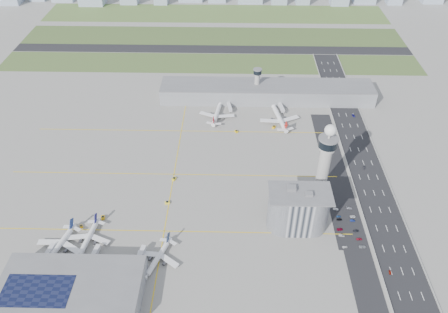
{
  "coord_description": "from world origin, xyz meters",
  "views": [
    {
      "loc": [
        6.09,
        -232.55,
        229.37
      ],
      "look_at": [
        0.0,
        35.0,
        15.0
      ],
      "focal_mm": 35.0,
      "sensor_mm": 36.0,
      "label": 1
    }
  ],
  "objects_px": {
    "car_lot_5": "(336,209)",
    "jet_bridge_near_2": "(137,265)",
    "admin_building": "(298,209)",
    "car_lot_9": "(353,221)",
    "tug_0": "(81,226)",
    "car_lot_8": "(356,231)",
    "car_lot_11": "(349,208)",
    "car_hw_1": "(364,168)",
    "airplane_near_c": "(157,256)",
    "tug_3": "(174,179)",
    "car_hw_2": "(354,116)",
    "car_lot_3": "(339,219)",
    "car_lot_6": "(362,247)",
    "tug_5": "(274,127)",
    "car_lot_10": "(353,216)",
    "car_lot_7": "(359,239)",
    "jet_bridge_far_1": "(280,105)",
    "car_lot_4": "(339,216)",
    "secondary_tower": "(257,81)",
    "airplane_far_b": "(280,116)",
    "tug_4": "(236,131)",
    "car_lot_0": "(345,247)",
    "jet_bridge_near_1": "(90,264)",
    "tug_2": "(167,202)",
    "car_hw_4": "(329,82)",
    "tug_1": "(103,217)",
    "jet_bridge_far_0": "(228,104)",
    "airplane_far_a": "(217,112)",
    "airplane_near_a": "(58,244)",
    "car_lot_2": "(340,229)",
    "car_hw_0": "(390,272)",
    "control_tower": "(325,160)"
  },
  "relations": [
    {
      "from": "car_lot_5",
      "to": "jet_bridge_far_1",
      "type": "bearing_deg",
      "value": 14.77
    },
    {
      "from": "tug_3",
      "to": "car_lot_6",
      "type": "height_order",
      "value": "tug_3"
    },
    {
      "from": "jet_bridge_near_1",
      "to": "tug_2",
      "type": "xyz_separation_m",
      "value": [
        41.74,
        58.08,
        -1.86
      ]
    },
    {
      "from": "airplane_near_c",
      "to": "car_hw_4",
      "type": "relative_size",
      "value": 10.38
    },
    {
      "from": "tug_0",
      "to": "car_lot_9",
      "type": "relative_size",
      "value": 0.78
    },
    {
      "from": "tug_5",
      "to": "car_hw_1",
      "type": "height_order",
      "value": "tug_5"
    },
    {
      "from": "airplane_far_b",
      "to": "jet_bridge_near_1",
      "type": "relative_size",
      "value": 3.17
    },
    {
      "from": "car_lot_4",
      "to": "car_lot_9",
      "type": "height_order",
      "value": "car_lot_9"
    },
    {
      "from": "jet_bridge_far_1",
      "to": "car_lot_4",
      "type": "bearing_deg",
      "value": 2.12
    },
    {
      "from": "tug_1",
      "to": "car_lot_7",
      "type": "xyz_separation_m",
      "value": [
        178.84,
        -15.56,
        -0.47
      ]
    },
    {
      "from": "car_lot_3",
      "to": "car_lot_6",
      "type": "relative_size",
      "value": 0.86
    },
    {
      "from": "airplane_near_c",
      "to": "tug_3",
      "type": "bearing_deg",
      "value": -160.89
    },
    {
      "from": "car_lot_0",
      "to": "car_lot_11",
      "type": "distance_m",
      "value": 37.74
    },
    {
      "from": "car_hw_2",
      "to": "car_lot_11",
      "type": "bearing_deg",
      "value": -112.07
    },
    {
      "from": "car_lot_0",
      "to": "car_lot_9",
      "type": "height_order",
      "value": "car_lot_0"
    },
    {
      "from": "car_lot_7",
      "to": "car_hw_1",
      "type": "xyz_separation_m",
      "value": [
        20.37,
        75.71,
        0.06
      ]
    },
    {
      "from": "car_hw_1",
      "to": "jet_bridge_near_2",
      "type": "bearing_deg",
      "value": -139.47
    },
    {
      "from": "car_hw_1",
      "to": "car_hw_4",
      "type": "distance_m",
      "value": 141.33
    },
    {
      "from": "car_lot_11",
      "to": "car_hw_1",
      "type": "xyz_separation_m",
      "value": [
        21.2,
        46.51,
        0.03
      ]
    },
    {
      "from": "tug_5",
      "to": "car_lot_8",
      "type": "distance_m",
      "value": 133.37
    },
    {
      "from": "airplane_far_a",
      "to": "airplane_near_c",
      "type": "bearing_deg",
      "value": 177.11
    },
    {
      "from": "car_lot_8",
      "to": "airplane_far_a",
      "type": "bearing_deg",
      "value": 31.54
    },
    {
      "from": "secondary_tower",
      "to": "airplane_far_b",
      "type": "xyz_separation_m",
      "value": [
        20.04,
        -42.24,
        -12.59
      ]
    },
    {
      "from": "airplane_far_b",
      "to": "car_lot_4",
      "type": "relative_size",
      "value": 13.67
    },
    {
      "from": "tug_0",
      "to": "car_lot_8",
      "type": "bearing_deg",
      "value": 147.3
    },
    {
      "from": "jet_bridge_near_2",
      "to": "car_lot_6",
      "type": "relative_size",
      "value": 3.13
    },
    {
      "from": "car_lot_4",
      "to": "car_lot_7",
      "type": "bearing_deg",
      "value": -160.19
    },
    {
      "from": "tug_0",
      "to": "car_hw_2",
      "type": "xyz_separation_m",
      "value": [
        219.9,
        145.72,
        -0.16
      ]
    },
    {
      "from": "car_lot_7",
      "to": "airplane_near_a",
      "type": "bearing_deg",
      "value": 88.42
    },
    {
      "from": "tug_2",
      "to": "car_lot_3",
      "type": "bearing_deg",
      "value": -115.41
    },
    {
      "from": "tug_0",
      "to": "car_lot_2",
      "type": "relative_size",
      "value": 0.66
    },
    {
      "from": "tug_0",
      "to": "tug_3",
      "type": "xyz_separation_m",
      "value": [
        59.35,
        51.23,
        0.21
      ]
    },
    {
      "from": "control_tower",
      "to": "car_hw_4",
      "type": "height_order",
      "value": "control_tower"
    },
    {
      "from": "tug_5",
      "to": "car_lot_7",
      "type": "xyz_separation_m",
      "value": [
        49.21,
        -131.51,
        -0.47
      ]
    },
    {
      "from": "jet_bridge_far_0",
      "to": "car_lot_10",
      "type": "distance_m",
      "value": 171.93
    },
    {
      "from": "jet_bridge_near_2",
      "to": "car_lot_3",
      "type": "distance_m",
      "value": 143.32
    },
    {
      "from": "car_lot_0",
      "to": "car_lot_7",
      "type": "height_order",
      "value": "car_lot_0"
    },
    {
      "from": "tug_3",
      "to": "car_lot_5",
      "type": "bearing_deg",
      "value": 15.6
    },
    {
      "from": "secondary_tower",
      "to": "tug_3",
      "type": "distance_m",
      "value": 145.12
    },
    {
      "from": "admin_building",
      "to": "car_lot_9",
      "type": "xyz_separation_m",
      "value": [
        40.5,
        4.38,
        -14.73
      ]
    },
    {
      "from": "tug_1",
      "to": "tug_0",
      "type": "bearing_deg",
      "value": 17.52
    },
    {
      "from": "secondary_tower",
      "to": "jet_bridge_near_2",
      "type": "distance_m",
      "value": 227.3
    },
    {
      "from": "car_lot_3",
      "to": "car_hw_1",
      "type": "distance_m",
      "value": 65.49
    },
    {
      "from": "airplane_near_c",
      "to": "car_lot_7",
      "type": "bearing_deg",
      "value": 119.22
    },
    {
      "from": "tug_4",
      "to": "car_lot_5",
      "type": "height_order",
      "value": "tug_4"
    },
    {
      "from": "airplane_near_c",
      "to": "car_lot_9",
      "type": "bearing_deg",
      "value": 126.21
    },
    {
      "from": "jet_bridge_far_1",
      "to": "car_hw_0",
      "type": "distance_m",
      "value": 201.07
    },
    {
      "from": "tug_5",
      "to": "car_lot_10",
      "type": "height_order",
      "value": "tug_5"
    },
    {
      "from": "car_lot_5",
      "to": "jet_bridge_near_2",
      "type": "bearing_deg",
      "value": 114.21
    },
    {
      "from": "car_lot_8",
      "to": "car_hw_1",
      "type": "relative_size",
      "value": 1.01
    }
  ]
}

